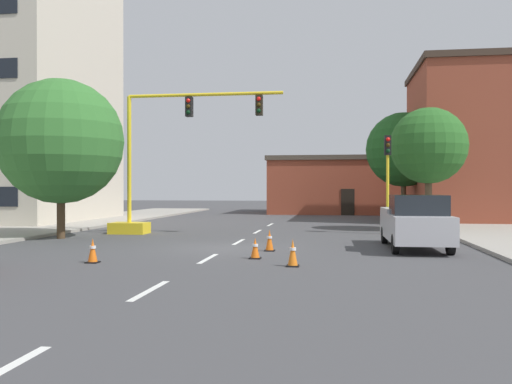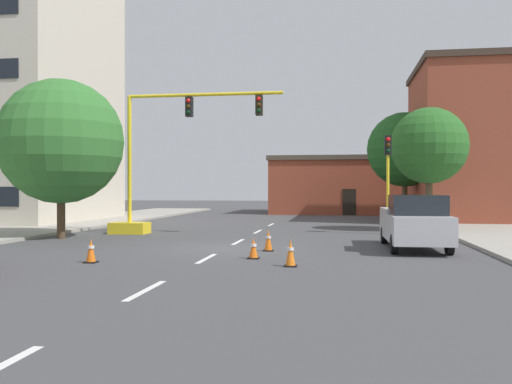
% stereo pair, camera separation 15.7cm
% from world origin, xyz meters
% --- Properties ---
extents(ground_plane, '(160.00, 160.00, 0.00)m').
position_xyz_m(ground_plane, '(0.00, 0.00, 0.00)').
color(ground_plane, '#424244').
extents(sidewalk_left, '(6.00, 56.00, 0.14)m').
position_xyz_m(sidewalk_left, '(-12.12, 8.00, 0.07)').
color(sidewalk_left, '#9E998E').
rests_on(sidewalk_left, ground_plane).
extents(sidewalk_right, '(6.00, 56.00, 0.14)m').
position_xyz_m(sidewalk_right, '(12.12, 8.00, 0.07)').
color(sidewalk_right, '#9E998E').
rests_on(sidewalk_right, ground_plane).
extents(lane_stripe_seg_1, '(0.16, 2.40, 0.01)m').
position_xyz_m(lane_stripe_seg_1, '(0.00, -8.50, 0.00)').
color(lane_stripe_seg_1, silver).
rests_on(lane_stripe_seg_1, ground_plane).
extents(lane_stripe_seg_2, '(0.16, 2.40, 0.01)m').
position_xyz_m(lane_stripe_seg_2, '(0.00, -3.00, 0.00)').
color(lane_stripe_seg_2, silver).
rests_on(lane_stripe_seg_2, ground_plane).
extents(lane_stripe_seg_3, '(0.16, 2.40, 0.01)m').
position_xyz_m(lane_stripe_seg_3, '(0.00, 2.50, 0.00)').
color(lane_stripe_seg_3, silver).
rests_on(lane_stripe_seg_3, ground_plane).
extents(lane_stripe_seg_4, '(0.16, 2.40, 0.01)m').
position_xyz_m(lane_stripe_seg_4, '(0.00, 8.00, 0.00)').
color(lane_stripe_seg_4, silver).
rests_on(lane_stripe_seg_4, ground_plane).
extents(lane_stripe_seg_5, '(0.16, 2.40, 0.01)m').
position_xyz_m(lane_stripe_seg_5, '(0.00, 13.50, 0.00)').
color(lane_stripe_seg_5, silver).
rests_on(lane_stripe_seg_5, ground_plane).
extents(building_brick_center, '(13.89, 10.15, 5.04)m').
position_xyz_m(building_brick_center, '(4.96, 31.15, 2.53)').
color(building_brick_center, brown).
rests_on(building_brick_center, ground_plane).
extents(traffic_signal_gantry, '(8.50, 1.20, 6.83)m').
position_xyz_m(traffic_signal_gantry, '(-5.01, 5.85, 2.21)').
color(traffic_signal_gantry, yellow).
rests_on(traffic_signal_gantry, ground_plane).
extents(traffic_light_pole_right, '(0.32, 0.47, 4.80)m').
position_xyz_m(traffic_light_pole_right, '(6.49, 7.38, 3.53)').
color(traffic_light_pole_right, yellow).
rests_on(traffic_light_pole_right, ground_plane).
extents(tree_left_near, '(5.53, 5.53, 7.08)m').
position_xyz_m(tree_left_near, '(-8.09, 2.88, 4.31)').
color(tree_left_near, '#4C3823').
rests_on(tree_left_near, ground_plane).
extents(tree_right_far, '(5.07, 5.07, 7.41)m').
position_xyz_m(tree_right_far, '(8.55, 18.48, 4.87)').
color(tree_right_far, brown).
rests_on(tree_right_far, ground_plane).
extents(tree_right_mid, '(4.01, 4.01, 6.48)m').
position_xyz_m(tree_right_mid, '(8.81, 9.90, 4.46)').
color(tree_right_mid, brown).
rests_on(tree_right_mid, ground_plane).
extents(pickup_truck_silver, '(2.07, 5.42, 1.99)m').
position_xyz_m(pickup_truck_silver, '(6.87, 0.85, 0.97)').
color(pickup_truck_silver, '#BCBCC1').
rests_on(pickup_truck_silver, ground_plane).
extents(traffic_cone_roadside_a, '(0.36, 0.36, 0.79)m').
position_xyz_m(traffic_cone_roadside_a, '(2.79, -4.38, 0.39)').
color(traffic_cone_roadside_a, black).
rests_on(traffic_cone_roadside_a, ground_plane).
extents(traffic_cone_roadside_b, '(0.36, 0.36, 0.66)m').
position_xyz_m(traffic_cone_roadside_b, '(1.48, -2.81, 0.33)').
color(traffic_cone_roadside_b, black).
rests_on(traffic_cone_roadside_b, ground_plane).
extents(traffic_cone_roadside_c, '(0.36, 0.36, 0.77)m').
position_xyz_m(traffic_cone_roadside_c, '(1.67, -0.63, 0.38)').
color(traffic_cone_roadside_c, black).
rests_on(traffic_cone_roadside_c, ground_plane).
extents(traffic_cone_roadside_d, '(0.36, 0.36, 0.73)m').
position_xyz_m(traffic_cone_roadside_d, '(-3.18, -4.48, 0.36)').
color(traffic_cone_roadside_d, black).
rests_on(traffic_cone_roadside_d, ground_plane).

